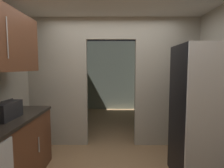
# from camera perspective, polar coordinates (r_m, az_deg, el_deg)

# --- Properties ---
(kitchen_partition) EXTENTS (3.37, 0.12, 2.55)m
(kitchen_partition) POSITION_cam_1_polar(r_m,az_deg,el_deg) (3.67, 0.47, 1.45)
(kitchen_partition) COLOR #ADA899
(kitchen_partition) RESTS_ON ground
(adjoining_room_shell) EXTENTS (3.37, 3.31, 2.55)m
(adjoining_room_shell) POSITION_cam_1_polar(r_m,az_deg,el_deg) (5.86, 0.31, 2.21)
(adjoining_room_shell) COLOR gray
(adjoining_room_shell) RESTS_ON ground
(refrigerator) EXTENTS (0.79, 0.73, 1.89)m
(refrigerator) POSITION_cam_1_polar(r_m,az_deg,el_deg) (2.88, 26.98, -8.15)
(refrigerator) COLOR black
(refrigerator) RESTS_ON ground
(boombox) EXTENTS (0.21, 0.44, 0.24)m
(boombox) POSITION_cam_1_polar(r_m,az_deg,el_deg) (2.66, -30.14, -7.21)
(boombox) COLOR black
(boombox) RESTS_ON lower_cabinet_run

